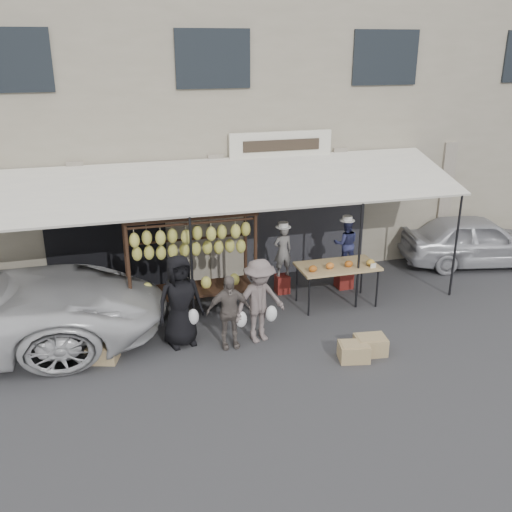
{
  "coord_description": "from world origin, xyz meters",
  "views": [
    {
      "loc": [
        -2.58,
        -8.9,
        5.31
      ],
      "look_at": [
        0.35,
        1.4,
        1.3
      ],
      "focal_mm": 40.0,
      "sensor_mm": 36.0,
      "label": 1
    }
  ],
  "objects_px": {
    "vendor_right": "(346,244)",
    "sedan": "(477,240)",
    "crate_near_b": "(370,345)",
    "crate_far": "(103,353)",
    "vendor_left": "(283,251)",
    "customer_left": "(180,301)",
    "customer_mid": "(229,312)",
    "banana_rack": "(190,244)",
    "customer_right": "(259,301)",
    "crate_near_a": "(354,352)",
    "produce_table": "(338,267)"
  },
  "relations": [
    {
      "from": "vendor_left",
      "to": "sedan",
      "type": "height_order",
      "value": "vendor_left"
    },
    {
      "from": "customer_right",
      "to": "crate_near_a",
      "type": "distance_m",
      "value": 1.94
    },
    {
      "from": "vendor_right",
      "to": "crate_near_a",
      "type": "xyz_separation_m",
      "value": [
        -1.16,
        -3.03,
        -0.91
      ]
    },
    {
      "from": "vendor_left",
      "to": "customer_right",
      "type": "height_order",
      "value": "customer_right"
    },
    {
      "from": "vendor_right",
      "to": "customer_left",
      "type": "height_order",
      "value": "customer_left"
    },
    {
      "from": "vendor_right",
      "to": "crate_near_b",
      "type": "distance_m",
      "value": 3.14
    },
    {
      "from": "vendor_left",
      "to": "crate_far",
      "type": "height_order",
      "value": "vendor_left"
    },
    {
      "from": "customer_left",
      "to": "sedan",
      "type": "xyz_separation_m",
      "value": [
        7.85,
        2.07,
        -0.24
      ]
    },
    {
      "from": "crate_near_a",
      "to": "produce_table",
      "type": "bearing_deg",
      "value": 74.34
    },
    {
      "from": "crate_near_b",
      "to": "vendor_left",
      "type": "bearing_deg",
      "value": 102.87
    },
    {
      "from": "banana_rack",
      "to": "vendor_right",
      "type": "xyz_separation_m",
      "value": [
        3.6,
        0.47,
        -0.5
      ]
    },
    {
      "from": "crate_near_b",
      "to": "crate_far",
      "type": "distance_m",
      "value": 4.81
    },
    {
      "from": "produce_table",
      "to": "banana_rack",
      "type": "bearing_deg",
      "value": 173.75
    },
    {
      "from": "customer_left",
      "to": "customer_right",
      "type": "relative_size",
      "value": 1.08
    },
    {
      "from": "banana_rack",
      "to": "crate_near_b",
      "type": "distance_m",
      "value": 3.99
    },
    {
      "from": "crate_near_a",
      "to": "customer_mid",
      "type": "bearing_deg",
      "value": 151.88
    },
    {
      "from": "customer_mid",
      "to": "crate_near_b",
      "type": "xyz_separation_m",
      "value": [
        2.41,
        -0.96,
        -0.55
      ]
    },
    {
      "from": "banana_rack",
      "to": "produce_table",
      "type": "bearing_deg",
      "value": -6.25
    },
    {
      "from": "banana_rack",
      "to": "crate_far",
      "type": "xyz_separation_m",
      "value": [
        -1.86,
        -1.36,
        -1.42
      ]
    },
    {
      "from": "crate_near_a",
      "to": "sedan",
      "type": "distance_m",
      "value": 6.11
    },
    {
      "from": "customer_left",
      "to": "crate_near_a",
      "type": "bearing_deg",
      "value": -38.45
    },
    {
      "from": "vendor_left",
      "to": "customer_left",
      "type": "bearing_deg",
      "value": 28.96
    },
    {
      "from": "vendor_right",
      "to": "customer_mid",
      "type": "xyz_separation_m",
      "value": [
        -3.18,
        -1.95,
        -0.36
      ]
    },
    {
      "from": "vendor_left",
      "to": "crate_far",
      "type": "xyz_separation_m",
      "value": [
        -4.0,
        -1.95,
        -0.85
      ]
    },
    {
      "from": "vendor_left",
      "to": "crate_near_b",
      "type": "xyz_separation_m",
      "value": [
        0.69,
        -3.02,
        -0.84
      ]
    },
    {
      "from": "crate_far",
      "to": "crate_near_a",
      "type": "bearing_deg",
      "value": -15.46
    },
    {
      "from": "banana_rack",
      "to": "customer_right",
      "type": "distance_m",
      "value": 1.89
    },
    {
      "from": "produce_table",
      "to": "customer_right",
      "type": "bearing_deg",
      "value": -152.42
    },
    {
      "from": "vendor_right",
      "to": "sedan",
      "type": "distance_m",
      "value": 3.88
    },
    {
      "from": "produce_table",
      "to": "customer_mid",
      "type": "bearing_deg",
      "value": -156.73
    },
    {
      "from": "customer_mid",
      "to": "crate_near_a",
      "type": "height_order",
      "value": "customer_mid"
    },
    {
      "from": "customer_right",
      "to": "crate_near_a",
      "type": "xyz_separation_m",
      "value": [
        1.42,
        -1.15,
        -0.66
      ]
    },
    {
      "from": "vendor_right",
      "to": "crate_near_a",
      "type": "distance_m",
      "value": 3.37
    },
    {
      "from": "crate_near_b",
      "to": "customer_mid",
      "type": "bearing_deg",
      "value": 158.32
    },
    {
      "from": "sedan",
      "to": "customer_left",
      "type": "bearing_deg",
      "value": 116.59
    },
    {
      "from": "customer_left",
      "to": "sedan",
      "type": "bearing_deg",
      "value": 2.76
    },
    {
      "from": "vendor_left",
      "to": "vendor_right",
      "type": "xyz_separation_m",
      "value": [
        1.46,
        -0.11,
        0.07
      ]
    },
    {
      "from": "crate_far",
      "to": "banana_rack",
      "type": "bearing_deg",
      "value": 36.3
    },
    {
      "from": "customer_right",
      "to": "sedan",
      "type": "relative_size",
      "value": 0.43
    },
    {
      "from": "produce_table",
      "to": "vendor_right",
      "type": "relative_size",
      "value": 1.47
    },
    {
      "from": "customer_left",
      "to": "crate_near_a",
      "type": "relative_size",
      "value": 3.34
    },
    {
      "from": "produce_table",
      "to": "customer_right",
      "type": "distance_m",
      "value": 2.3
    },
    {
      "from": "customer_left",
      "to": "customer_mid",
      "type": "distance_m",
      "value": 0.92
    },
    {
      "from": "vendor_right",
      "to": "sedan",
      "type": "height_order",
      "value": "vendor_right"
    },
    {
      "from": "banana_rack",
      "to": "vendor_left",
      "type": "xyz_separation_m",
      "value": [
        2.14,
        0.59,
        -0.57
      ]
    },
    {
      "from": "vendor_left",
      "to": "vendor_right",
      "type": "height_order",
      "value": "vendor_right"
    },
    {
      "from": "vendor_right",
      "to": "customer_mid",
      "type": "distance_m",
      "value": 3.75
    },
    {
      "from": "customer_mid",
      "to": "crate_near_b",
      "type": "height_order",
      "value": "customer_mid"
    },
    {
      "from": "crate_near_a",
      "to": "crate_far",
      "type": "relative_size",
      "value": 1.02
    },
    {
      "from": "produce_table",
      "to": "vendor_left",
      "type": "height_order",
      "value": "vendor_left"
    }
  ]
}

